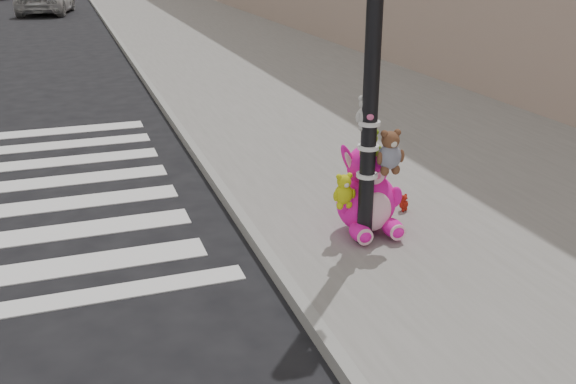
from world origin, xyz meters
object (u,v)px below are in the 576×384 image
object	(u,v)px
pink_bunny	(368,195)
signal_pole	(373,92)
car_white_near	(46,0)
red_teddy	(404,203)

from	to	relation	value
pink_bunny	signal_pole	bearing A→B (deg)	-115.58
pink_bunny	car_white_near	bearing A→B (deg)	98.57
signal_pole	car_white_near	size ratio (longest dim) A/B	0.88
signal_pole	pink_bunny	bearing A→B (deg)	63.06
pink_bunny	car_white_near	size ratio (longest dim) A/B	0.23
signal_pole	car_white_near	world-z (taller)	signal_pole
signal_pole	red_teddy	size ratio (longest dim) A/B	19.11
red_teddy	pink_bunny	bearing A→B (deg)	-179.11
signal_pole	red_teddy	distance (m)	1.79
car_white_near	red_teddy	bearing A→B (deg)	108.39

